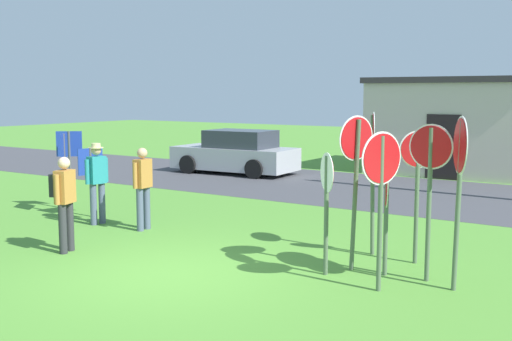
{
  "coord_description": "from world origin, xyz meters",
  "views": [
    {
      "loc": [
        6.3,
        -7.17,
        2.8
      ],
      "look_at": [
        -0.34,
        2.91,
        1.3
      ],
      "focal_mm": 44.15,
      "sensor_mm": 36.0,
      "label": 1
    }
  ],
  "objects_px": {
    "stop_sign_leaning_left": "(373,160)",
    "stop_sign_rear_right": "(459,171)",
    "stop_sign_tallest": "(430,177)",
    "stop_sign_leaning_right": "(381,183)",
    "person_in_teal": "(64,197)",
    "info_panel_leftmost": "(64,159)",
    "stop_sign_low_front": "(418,176)",
    "info_panel_rightmost": "(70,156)",
    "stop_sign_center_cluster": "(356,166)",
    "stop_sign_rear_left": "(327,194)",
    "person_in_dark_shirt": "(143,184)",
    "parked_car_on_street": "(236,154)",
    "stop_sign_nearest": "(386,192)",
    "person_holding_notes": "(96,177)",
    "info_panel_middle": "(91,170)"
  },
  "relations": [
    {
      "from": "parked_car_on_street",
      "to": "info_panel_rightmost",
      "type": "bearing_deg",
      "value": -85.27
    },
    {
      "from": "parked_car_on_street",
      "to": "info_panel_leftmost",
      "type": "distance_m",
      "value": 8.31
    },
    {
      "from": "info_panel_leftmost",
      "to": "stop_sign_center_cluster",
      "type": "bearing_deg",
      "value": -4.64
    },
    {
      "from": "info_panel_leftmost",
      "to": "person_holding_notes",
      "type": "bearing_deg",
      "value": -14.45
    },
    {
      "from": "stop_sign_nearest",
      "to": "person_holding_notes",
      "type": "relative_size",
      "value": 1.11
    },
    {
      "from": "stop_sign_center_cluster",
      "to": "person_holding_notes",
      "type": "relative_size",
      "value": 1.41
    },
    {
      "from": "stop_sign_leaning_right",
      "to": "stop_sign_center_cluster",
      "type": "bearing_deg",
      "value": 133.72
    },
    {
      "from": "person_in_teal",
      "to": "info_panel_rightmost",
      "type": "distance_m",
      "value": 4.21
    },
    {
      "from": "person_in_teal",
      "to": "person_in_dark_shirt",
      "type": "distance_m",
      "value": 2.09
    },
    {
      "from": "stop_sign_nearest",
      "to": "stop_sign_rear_left",
      "type": "relative_size",
      "value": 1.01
    },
    {
      "from": "stop_sign_rear_left",
      "to": "person_in_dark_shirt",
      "type": "height_order",
      "value": "stop_sign_rear_left"
    },
    {
      "from": "stop_sign_leaning_left",
      "to": "stop_sign_rear_right",
      "type": "distance_m",
      "value": 2.17
    },
    {
      "from": "person_holding_notes",
      "to": "info_panel_rightmost",
      "type": "relative_size",
      "value": 0.92
    },
    {
      "from": "stop_sign_rear_right",
      "to": "person_in_dark_shirt",
      "type": "bearing_deg",
      "value": 175.69
    },
    {
      "from": "stop_sign_rear_left",
      "to": "person_in_teal",
      "type": "xyz_separation_m",
      "value": [
        -4.47,
        -1.28,
        -0.28
      ]
    },
    {
      "from": "stop_sign_center_cluster",
      "to": "stop_sign_rear_left",
      "type": "distance_m",
      "value": 0.66
    },
    {
      "from": "stop_sign_leaning_left",
      "to": "stop_sign_leaning_right",
      "type": "height_order",
      "value": "stop_sign_leaning_left"
    },
    {
      "from": "stop_sign_center_cluster",
      "to": "person_in_teal",
      "type": "xyz_separation_m",
      "value": [
        -4.73,
        -1.74,
        -0.68
      ]
    },
    {
      "from": "stop_sign_nearest",
      "to": "person_holding_notes",
      "type": "bearing_deg",
      "value": 178.06
    },
    {
      "from": "stop_sign_tallest",
      "to": "person_in_teal",
      "type": "distance_m",
      "value": 6.18
    },
    {
      "from": "stop_sign_low_front",
      "to": "person_in_dark_shirt",
      "type": "relative_size",
      "value": 1.3
    },
    {
      "from": "person_in_teal",
      "to": "info_panel_leftmost",
      "type": "height_order",
      "value": "info_panel_leftmost"
    },
    {
      "from": "info_panel_leftmost",
      "to": "parked_car_on_street",
      "type": "bearing_deg",
      "value": 96.78
    },
    {
      "from": "stop_sign_rear_right",
      "to": "stop_sign_rear_left",
      "type": "bearing_deg",
      "value": -170.51
    },
    {
      "from": "stop_sign_leaning_left",
      "to": "person_holding_notes",
      "type": "xyz_separation_m",
      "value": [
        -5.91,
        -0.84,
        -0.65
      ]
    },
    {
      "from": "stop_sign_low_front",
      "to": "person_in_teal",
      "type": "xyz_separation_m",
      "value": [
        -5.4,
        -2.68,
        -0.47
      ]
    },
    {
      "from": "stop_sign_tallest",
      "to": "stop_sign_leaning_left",
      "type": "bearing_deg",
      "value": 142.74
    },
    {
      "from": "stop_sign_rear_right",
      "to": "person_in_dark_shirt",
      "type": "relative_size",
      "value": 1.47
    },
    {
      "from": "stop_sign_leaning_right",
      "to": "stop_sign_low_front",
      "type": "relative_size",
      "value": 1.03
    },
    {
      "from": "stop_sign_leaning_right",
      "to": "stop_sign_low_front",
      "type": "bearing_deg",
      "value": 92.24
    },
    {
      "from": "info_panel_middle",
      "to": "person_in_dark_shirt",
      "type": "bearing_deg",
      "value": -11.02
    },
    {
      "from": "stop_sign_tallest",
      "to": "info_panel_leftmost",
      "type": "distance_m",
      "value": 8.71
    },
    {
      "from": "parked_car_on_street",
      "to": "stop_sign_center_cluster",
      "type": "height_order",
      "value": "stop_sign_center_cluster"
    },
    {
      "from": "stop_sign_rear_left",
      "to": "info_panel_rightmost",
      "type": "xyz_separation_m",
      "value": [
        -7.61,
        1.51,
        0.04
      ]
    },
    {
      "from": "person_in_dark_shirt",
      "to": "info_panel_leftmost",
      "type": "distance_m",
      "value": 2.73
    },
    {
      "from": "stop_sign_low_front",
      "to": "person_in_dark_shirt",
      "type": "xyz_separation_m",
      "value": [
        -5.51,
        -0.6,
        -0.5
      ]
    },
    {
      "from": "stop_sign_leaning_left",
      "to": "stop_sign_rear_right",
      "type": "bearing_deg",
      "value": -34.13
    },
    {
      "from": "stop_sign_center_cluster",
      "to": "stop_sign_rear_right",
      "type": "bearing_deg",
      "value": -4.92
    },
    {
      "from": "stop_sign_nearest",
      "to": "person_holding_notes",
      "type": "distance_m",
      "value": 6.6
    },
    {
      "from": "stop_sign_rear_right",
      "to": "stop_sign_rear_left",
      "type": "distance_m",
      "value": 1.97
    },
    {
      "from": "stop_sign_rear_right",
      "to": "stop_sign_nearest",
      "type": "bearing_deg",
      "value": 172.28
    },
    {
      "from": "stop_sign_tallest",
      "to": "stop_sign_center_cluster",
      "type": "bearing_deg",
      "value": -176.18
    },
    {
      "from": "person_in_dark_shirt",
      "to": "stop_sign_rear_left",
      "type": "bearing_deg",
      "value": -9.96
    },
    {
      "from": "stop_sign_leaning_right",
      "to": "stop_sign_rear_right",
      "type": "xyz_separation_m",
      "value": [
        0.89,
        0.63,
        0.16
      ]
    },
    {
      "from": "stop_sign_leaning_right",
      "to": "info_panel_rightmost",
      "type": "height_order",
      "value": "stop_sign_leaning_right"
    },
    {
      "from": "stop_sign_center_cluster",
      "to": "info_panel_leftmost",
      "type": "distance_m",
      "value": 7.57
    },
    {
      "from": "stop_sign_tallest",
      "to": "stop_sign_leaning_right",
      "type": "bearing_deg",
      "value": -116.19
    },
    {
      "from": "info_panel_middle",
      "to": "person_holding_notes",
      "type": "bearing_deg",
      "value": -34.42
    },
    {
      "from": "stop_sign_center_cluster",
      "to": "stop_sign_rear_left",
      "type": "bearing_deg",
      "value": -120.19
    },
    {
      "from": "stop_sign_rear_left",
      "to": "info_panel_middle",
      "type": "xyz_separation_m",
      "value": [
        -6.53,
        1.18,
        -0.19
      ]
    }
  ]
}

